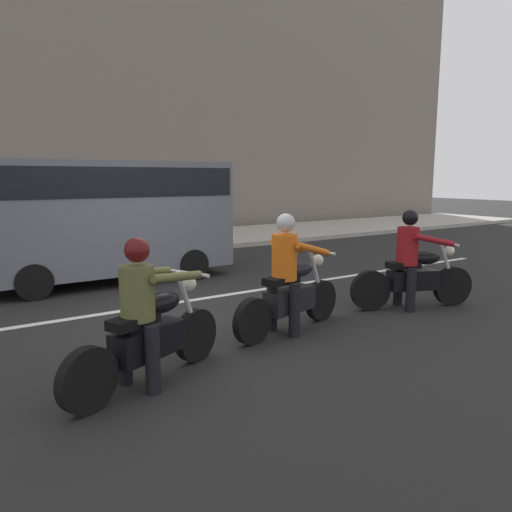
{
  "coord_description": "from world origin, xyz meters",
  "views": [
    {
      "loc": [
        -3.23,
        -6.48,
        2.11
      ],
      "look_at": [
        0.63,
        -0.66,
        0.96
      ],
      "focal_mm": 33.92,
      "sensor_mm": 36.0,
      "label": 1
    }
  ],
  "objects_px": {
    "motorcycle_with_rider_olive": "(146,325)",
    "parked_van_slate_gray": "(104,213)",
    "motorcycle_with_rider_orange_stripe": "(289,284)",
    "street_sign_post": "(75,200)",
    "motorcycle_with_rider_crimson": "(412,268)"
  },
  "relations": [
    {
      "from": "motorcycle_with_rider_olive",
      "to": "motorcycle_with_rider_crimson",
      "type": "relative_size",
      "value": 0.99
    },
    {
      "from": "motorcycle_with_rider_orange_stripe",
      "to": "motorcycle_with_rider_olive",
      "type": "distance_m",
      "value": 2.32
    },
    {
      "from": "motorcycle_with_rider_olive",
      "to": "motorcycle_with_rider_crimson",
      "type": "height_order",
      "value": "motorcycle_with_rider_crimson"
    },
    {
      "from": "parked_van_slate_gray",
      "to": "street_sign_post",
      "type": "relative_size",
      "value": 2.19
    },
    {
      "from": "motorcycle_with_rider_orange_stripe",
      "to": "motorcycle_with_rider_olive",
      "type": "height_order",
      "value": "motorcycle_with_rider_orange_stripe"
    },
    {
      "from": "motorcycle_with_rider_crimson",
      "to": "parked_van_slate_gray",
      "type": "xyz_separation_m",
      "value": [
        -3.5,
        4.82,
        0.74
      ]
    },
    {
      "from": "motorcycle_with_rider_olive",
      "to": "parked_van_slate_gray",
      "type": "distance_m",
      "value": 5.44
    },
    {
      "from": "motorcycle_with_rider_crimson",
      "to": "parked_van_slate_gray",
      "type": "distance_m",
      "value": 6.01
    },
    {
      "from": "motorcycle_with_rider_olive",
      "to": "street_sign_post",
      "type": "height_order",
      "value": "street_sign_post"
    },
    {
      "from": "motorcycle_with_rider_crimson",
      "to": "parked_van_slate_gray",
      "type": "bearing_deg",
      "value": 125.97
    },
    {
      "from": "motorcycle_with_rider_olive",
      "to": "street_sign_post",
      "type": "distance_m",
      "value": 9.15
    },
    {
      "from": "motorcycle_with_rider_orange_stripe",
      "to": "motorcycle_with_rider_crimson",
      "type": "bearing_deg",
      "value": -3.14
    },
    {
      "from": "motorcycle_with_rider_orange_stripe",
      "to": "street_sign_post",
      "type": "bearing_deg",
      "value": 95.3
    },
    {
      "from": "motorcycle_with_rider_crimson",
      "to": "parked_van_slate_gray",
      "type": "height_order",
      "value": "parked_van_slate_gray"
    },
    {
      "from": "motorcycle_with_rider_olive",
      "to": "motorcycle_with_rider_orange_stripe",
      "type": "bearing_deg",
      "value": 14.18
    }
  ]
}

